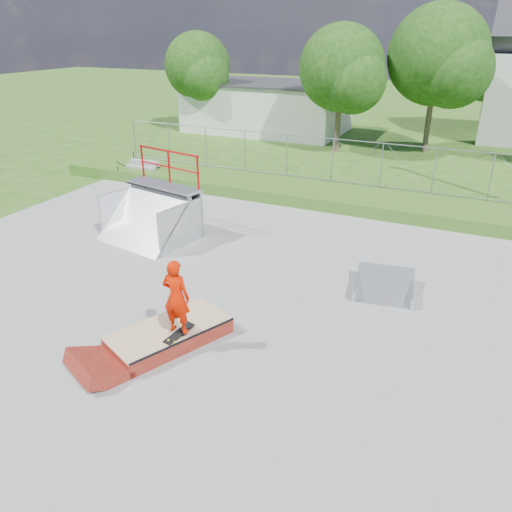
% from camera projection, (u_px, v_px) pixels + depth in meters
% --- Properties ---
extents(ground, '(120.00, 120.00, 0.00)m').
position_uv_depth(ground, '(204.00, 310.00, 12.42)').
color(ground, '#2E5718').
rests_on(ground, ground).
extents(concrete_pad, '(20.00, 16.00, 0.04)m').
position_uv_depth(concrete_pad, '(204.00, 309.00, 12.42)').
color(concrete_pad, gray).
rests_on(concrete_pad, ground).
extents(grass_berm, '(24.00, 3.00, 0.50)m').
position_uv_depth(grass_berm, '(323.00, 194.00, 20.13)').
color(grass_berm, '#2E5718').
rests_on(grass_berm, ground).
extents(grind_box, '(2.25, 2.93, 0.39)m').
position_uv_depth(grind_box, '(170.00, 335.00, 11.06)').
color(grind_box, maroon).
rests_on(grind_box, concrete_pad).
extents(quarter_pipe, '(3.15, 2.81, 2.75)m').
position_uv_depth(quarter_pipe, '(146.00, 200.00, 15.93)').
color(quarter_pipe, '#A8ACB0').
rests_on(quarter_pipe, concrete_pad).
extents(flat_bank_ramp, '(1.70, 1.78, 0.46)m').
position_uv_depth(flat_bank_ramp, '(384.00, 286.00, 13.08)').
color(flat_bank_ramp, '#A8ACB0').
rests_on(flat_bank_ramp, concrete_pad).
extents(skateboard, '(0.38, 0.82, 0.13)m').
position_uv_depth(skateboard, '(179.00, 334.00, 10.68)').
color(skateboard, black).
rests_on(skateboard, grind_box).
extents(skater, '(0.63, 0.44, 1.67)m').
position_uv_depth(skater, '(176.00, 300.00, 10.33)').
color(skater, red).
rests_on(skater, grind_box).
extents(concrete_stairs, '(1.50, 1.60, 0.80)m').
position_uv_depth(concrete_stairs, '(139.00, 171.00, 22.66)').
color(concrete_stairs, gray).
rests_on(concrete_stairs, ground).
extents(chain_link_fence, '(20.00, 0.06, 1.80)m').
position_uv_depth(chain_link_fence, '(332.00, 160.00, 20.47)').
color(chain_link_fence, gray).
rests_on(chain_link_fence, grass_berm).
extents(utility_building_flat, '(10.00, 6.00, 3.00)m').
position_uv_depth(utility_building_flat, '(267.00, 107.00, 32.95)').
color(utility_building_flat, silver).
rests_on(utility_building_flat, ground).
extents(tree_left_near, '(4.76, 4.48, 6.65)m').
position_uv_depth(tree_left_near, '(345.00, 72.00, 25.98)').
color(tree_left_near, brown).
rests_on(tree_left_near, ground).
extents(tree_center, '(5.44, 5.12, 7.60)m').
position_uv_depth(tree_center, '(442.00, 59.00, 25.61)').
color(tree_center, brown).
rests_on(tree_center, ground).
extents(tree_left_far, '(4.42, 4.16, 6.18)m').
position_uv_depth(tree_left_far, '(199.00, 69.00, 31.60)').
color(tree_left_far, brown).
rests_on(tree_left_far, ground).
extents(tree_back_mid, '(4.08, 3.84, 5.70)m').
position_uv_depth(tree_back_mid, '(494.00, 74.00, 31.81)').
color(tree_back_mid, brown).
rests_on(tree_back_mid, ground).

